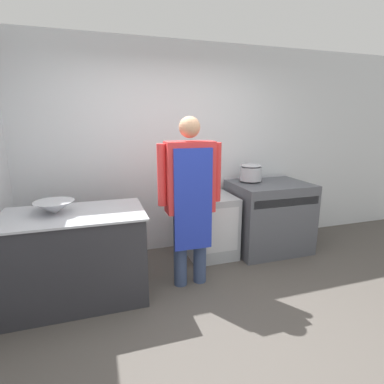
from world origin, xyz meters
The scene contains 9 objects.
ground_plane centered at (0.00, 0.00, 0.00)m, with size 14.00×14.00×0.00m, color #4C4742.
wall_back centered at (0.00, 1.85, 1.35)m, with size 8.00×0.05×2.70m.
prep_counter centered at (-1.13, 0.89, 0.44)m, with size 1.31×0.78×0.88m.
stove centered at (1.29, 1.38, 0.46)m, with size 0.99×0.79×0.95m.
fridge_unit centered at (0.46, 1.46, 0.40)m, with size 0.59×0.68×0.80m.
person_cook centered at (0.00, 0.82, 1.02)m, with size 0.67×0.24×1.77m.
mixing_bowl centered at (-1.28, 0.92, 0.94)m, with size 0.36×0.36×0.12m.
small_bowl centered at (-1.36, 1.08, 0.93)m, with size 0.23×0.23×0.08m.
stock_pot centered at (1.07, 1.52, 1.06)m, with size 0.29×0.29×0.23m.
Camera 1 is at (-0.88, -2.00, 1.73)m, focal length 28.00 mm.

